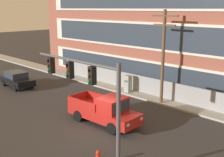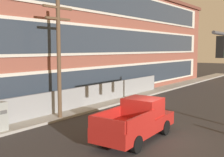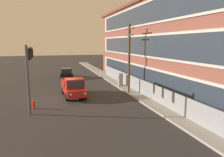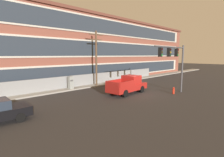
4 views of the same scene
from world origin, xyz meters
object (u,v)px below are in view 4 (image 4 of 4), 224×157
(pickup_truck_red, at_px, (128,85))
(traffic_signal_mast, at_px, (175,58))
(fire_hydrant, at_px, (174,91))
(electrical_cabinet, at_px, (71,83))
(utility_pole_near_corner, at_px, (96,56))

(pickup_truck_red, bearing_deg, traffic_signal_mast, -53.72)
(pickup_truck_red, bearing_deg, fire_hydrant, -47.99)
(electrical_cabinet, bearing_deg, fire_hydrant, -55.39)
(utility_pole_near_corner, bearing_deg, fire_hydrant, -72.66)
(traffic_signal_mast, height_order, electrical_cabinet, traffic_signal_mast)
(pickup_truck_red, distance_m, electrical_cabinet, 7.45)
(pickup_truck_red, relative_size, electrical_cabinet, 3.14)
(utility_pole_near_corner, distance_m, electrical_cabinet, 5.29)
(traffic_signal_mast, height_order, pickup_truck_red, traffic_signal_mast)
(pickup_truck_red, xyz_separation_m, fire_hydrant, (3.50, -3.88, -0.58))
(electrical_cabinet, bearing_deg, traffic_signal_mast, -57.81)
(traffic_signal_mast, xyz_separation_m, utility_pole_near_corner, (-2.62, 10.23, 0.19))
(traffic_signal_mast, xyz_separation_m, pickup_truck_red, (-2.98, 4.06, -3.15))
(traffic_signal_mast, distance_m, fire_hydrant, 3.77)
(traffic_signal_mast, height_order, fire_hydrant, traffic_signal_mast)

